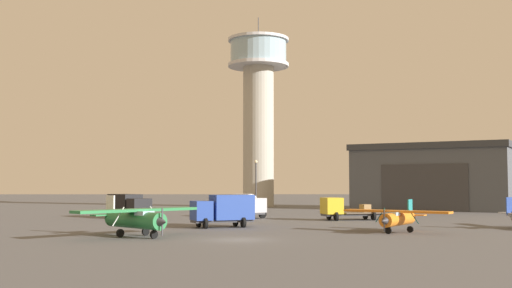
# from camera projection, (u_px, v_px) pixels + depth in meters

# --- Properties ---
(ground_plane) EXTENTS (400.00, 400.00, 0.00)m
(ground_plane) POSITION_uv_depth(u_px,v_px,m) (239.00, 240.00, 46.94)
(ground_plane) COLOR #545456
(control_tower) EXTENTS (11.21, 11.21, 34.97)m
(control_tower) POSITION_uv_depth(u_px,v_px,m) (258.00, 101.00, 114.32)
(control_tower) COLOR #B2AD9E
(control_tower) RESTS_ON ground_plane
(hangar) EXTENTS (30.15, 27.26, 10.64)m
(hangar) POSITION_uv_depth(u_px,v_px,m) (436.00, 177.00, 103.23)
(hangar) COLOR #4C5159
(hangar) RESTS_ON ground_plane
(airplane_orange) EXTENTS (8.60, 7.20, 2.79)m
(airplane_orange) POSITION_uv_depth(u_px,v_px,m) (398.00, 217.00, 54.34)
(airplane_orange) COLOR orange
(airplane_orange) RESTS_ON ground_plane
(airplane_green) EXTENTS (8.97, 8.80, 3.25)m
(airplane_green) POSITION_uv_depth(u_px,v_px,m) (134.00, 218.00, 49.90)
(airplane_green) COLOR #287A42
(airplane_green) RESTS_ON ground_plane
(truck_box_black) EXTENTS (6.20, 6.61, 2.92)m
(truck_box_black) POSITION_uv_depth(u_px,v_px,m) (128.00, 205.00, 76.64)
(truck_box_black) COLOR #38383D
(truck_box_black) RESTS_ON ground_plane
(truck_flatbed_yellow) EXTENTS (7.52, 4.33, 2.61)m
(truck_flatbed_yellow) POSITION_uv_depth(u_px,v_px,m) (342.00, 209.00, 72.21)
(truck_flatbed_yellow) COLOR #38383D
(truck_flatbed_yellow) RESTS_ON ground_plane
(truck_fuel_tanker_silver) EXTENTS (4.82, 5.94, 2.98)m
(truck_fuel_tanker_silver) POSITION_uv_depth(u_px,v_px,m) (246.00, 204.00, 77.26)
(truck_fuel_tanker_silver) COLOR #38383D
(truck_fuel_tanker_silver) RESTS_ON ground_plane
(truck_box_blue) EXTENTS (6.35, 4.49, 3.14)m
(truck_box_blue) POSITION_uv_depth(u_px,v_px,m) (224.00, 209.00, 60.41)
(truck_box_blue) COLOR #38383D
(truck_box_blue) RESTS_ON ground_plane
(light_post_east) EXTENTS (0.44, 0.44, 7.56)m
(light_post_east) POSITION_uv_depth(u_px,v_px,m) (256.00, 181.00, 88.21)
(light_post_east) COLOR #38383D
(light_post_east) RESTS_ON ground_plane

